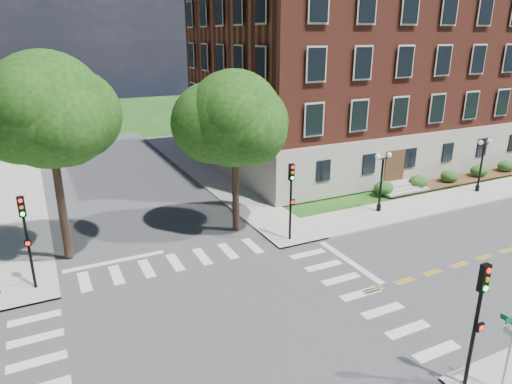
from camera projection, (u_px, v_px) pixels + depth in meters
name	position (u px, v px, depth m)	size (l,w,h in m)	color
ground	(225.00, 334.00, 19.31)	(160.00, 160.00, 0.00)	#194A14
road_ew	(225.00, 334.00, 19.31)	(90.00, 12.00, 0.01)	#3D3D3F
road_ns	(225.00, 334.00, 19.31)	(12.00, 90.00, 0.01)	#3D3D3F
sidewalk_ne	(323.00, 184.00, 38.76)	(34.00, 34.00, 0.12)	#9E9B93
crosswalk_east	(361.00, 294.00, 22.32)	(2.20, 10.20, 0.02)	silver
stop_bar_east	(349.00, 262.00, 25.54)	(0.40, 5.50, 0.00)	silver
main_building	(361.00, 74.00, 45.29)	(30.60, 22.40, 16.50)	#9B9689
shrub_row	(463.00, 181.00, 39.76)	(18.00, 2.00, 1.30)	#254B19
tree_c	(48.00, 111.00, 23.19)	(6.02, 6.02, 11.29)	#2E2017
tree_d	(234.00, 119.00, 27.34)	(5.85, 5.85, 10.08)	#2E2017
traffic_signal_se	(478.00, 310.00, 15.42)	(0.32, 0.35, 4.80)	black
traffic_signal_ne	(291.00, 192.00, 27.08)	(0.33, 0.36, 4.80)	black
traffic_signal_nw	(26.00, 231.00, 21.70)	(0.33, 0.36, 4.80)	black
twin_lamp_west	(381.00, 179.00, 31.84)	(1.36, 0.36, 4.23)	black
twin_lamp_east	(482.00, 162.00, 35.98)	(1.36, 0.36, 4.23)	black
street_sign_pole	(512.00, 338.00, 15.42)	(1.10, 1.10, 3.10)	gray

